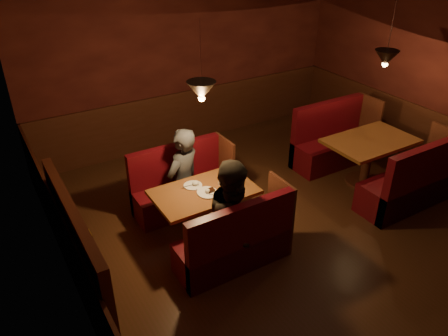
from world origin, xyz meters
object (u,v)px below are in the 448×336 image
diner_a (182,162)px  main_bench_far (182,189)px  main_bench_near (237,246)px  second_bench_far (332,144)px  diner_b (235,201)px  main_table (205,200)px  second_bench_near (410,187)px  second_table (369,151)px

diner_a → main_bench_far: bearing=-129.3°
main_bench_near → second_bench_far: size_ratio=0.95×
main_bench_near → diner_a: (-0.04, 1.34, 0.53)m
diner_a → main_bench_near: bearing=67.4°
main_bench_far → main_bench_near: size_ratio=1.00×
diner_b → main_table: bearing=80.0°
second_bench_far → main_bench_near: bearing=-153.7°
main_table → second_bench_far: second_bench_far is taller
second_bench_near → second_bench_far: bearing=90.0°
main_table → diner_a: (-0.03, 0.59, 0.30)m
second_bench_far → second_table: bearing=-92.2°
second_bench_far → main_table: bearing=-167.0°
second_table → second_bench_far: 0.85m
diner_b → second_bench_far: bearing=7.7°
second_table → second_bench_far: size_ratio=0.90×
second_bench_near → main_bench_far: bearing=149.1°
main_table → second_bench_far: bearing=13.0°
main_table → diner_b: bearing=-83.2°
diner_a → diner_b: (0.10, -1.20, 0.02)m
second_bench_far → diner_b: 3.14m
second_table → second_bench_near: (0.03, -0.82, -0.23)m
main_table → diner_a: bearing=92.6°
main_table → main_bench_near: main_bench_near is taller
main_bench_far → diner_b: 1.47m
main_bench_near → second_bench_near: bearing=-4.5°
main_table → main_bench_far: (0.01, 0.75, -0.23)m
main_bench_far → diner_a: 0.56m
second_table → diner_b: 2.84m
main_bench_near → diner_b: size_ratio=0.84×
second_bench_far → second_bench_near: 1.64m
second_table → second_bench_near: size_ratio=0.90×
main_bench_near → main_table: bearing=91.1°
main_bench_near → second_bench_near: 2.88m
main_bench_far → main_table: bearing=-91.1°
main_table → second_table: 2.86m
main_bench_far → main_bench_near: (0.00, -1.50, 0.00)m
main_table → main_bench_far: main_bench_far is taller
main_table → diner_b: 0.70m
main_bench_far → diner_b: size_ratio=0.84×
main_bench_far → main_bench_near: bearing=-90.0°
diner_b → main_bench_far: bearing=75.7°
second_table → second_bench_near: second_bench_near is taller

